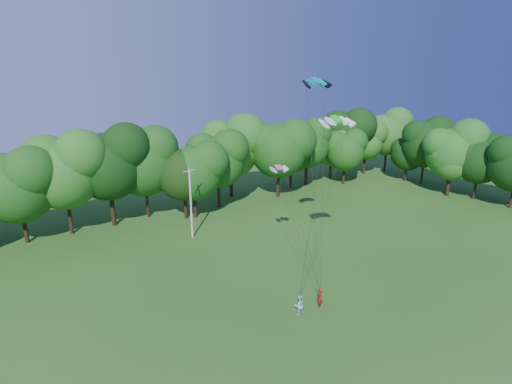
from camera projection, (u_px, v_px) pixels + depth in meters
ground at (374, 374)px, 26.36m from camera, size 160.00×160.00×0.00m
utility_pole at (191, 203)px, 46.59m from camera, size 1.64×0.58×8.47m
kite_flyer_left at (320, 298)px, 33.55m from camera, size 0.76×0.73×1.75m
kite_flyer_right at (299, 305)px, 32.53m from camera, size 1.01×0.88×1.76m
kite_teal at (316, 81)px, 36.05m from camera, size 2.71×1.47×0.63m
kite_green at (337, 119)px, 33.81m from camera, size 3.17×2.04×0.55m
kite_pink at (279, 167)px, 39.77m from camera, size 1.95×1.23×0.35m
tree_back_center at (183, 169)px, 52.09m from camera, size 7.56×7.56×10.99m
tree_back_east at (332, 142)px, 71.74m from camera, size 7.48×7.48×10.88m
tree_flank_east at (453, 145)px, 62.36m from camera, size 8.77×8.77×12.75m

